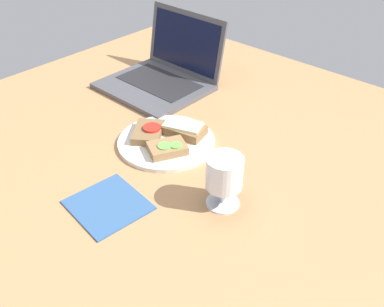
# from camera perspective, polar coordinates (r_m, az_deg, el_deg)

# --- Properties ---
(wooden_table) EXTENTS (1.40, 1.40, 0.03)m
(wooden_table) POSITION_cam_1_polar(r_m,az_deg,el_deg) (1.07, -2.81, -0.63)
(wooden_table) COLOR #B27F51
(wooden_table) RESTS_ON ground
(plate) EXTENTS (0.25, 0.25, 0.01)m
(plate) POSITION_cam_1_polar(r_m,az_deg,el_deg) (1.10, -3.43, 1.57)
(plate) COLOR silver
(plate) RESTS_ON wooden_table
(sandwich_with_cheese) EXTENTS (0.13, 0.09, 0.03)m
(sandwich_with_cheese) POSITION_cam_1_polar(r_m,az_deg,el_deg) (1.11, -1.23, 3.32)
(sandwich_with_cheese) COLOR brown
(sandwich_with_cheese) RESTS_ON plate
(sandwich_with_tomato) EXTENTS (0.12, 0.12, 0.03)m
(sandwich_with_tomato) POSITION_cam_1_polar(r_m,az_deg,el_deg) (1.11, -5.85, 2.88)
(sandwich_with_tomato) COLOR brown
(sandwich_with_tomato) RESTS_ON plate
(sandwich_with_cucumber) EXTENTS (0.10, 0.11, 0.02)m
(sandwich_with_cucumber) POSITION_cam_1_polar(r_m,az_deg,el_deg) (1.04, -3.26, 0.71)
(sandwich_with_cucumber) COLOR #937047
(sandwich_with_cucumber) RESTS_ON plate
(wine_glass) EXTENTS (0.08, 0.08, 0.12)m
(wine_glass) POSITION_cam_1_polar(r_m,az_deg,el_deg) (0.87, 4.32, -2.89)
(wine_glass) COLOR white
(wine_glass) RESTS_ON wooden_table
(laptop) EXTENTS (0.31, 0.30, 0.21)m
(laptop) POSITION_cam_1_polar(r_m,az_deg,el_deg) (1.37, -3.88, 10.59)
(laptop) COLOR #4C4C51
(laptop) RESTS_ON wooden_table
(napkin) EXTENTS (0.17, 0.16, 0.00)m
(napkin) POSITION_cam_1_polar(r_m,az_deg,el_deg) (0.93, -11.12, -6.75)
(napkin) COLOR #33598C
(napkin) RESTS_ON wooden_table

